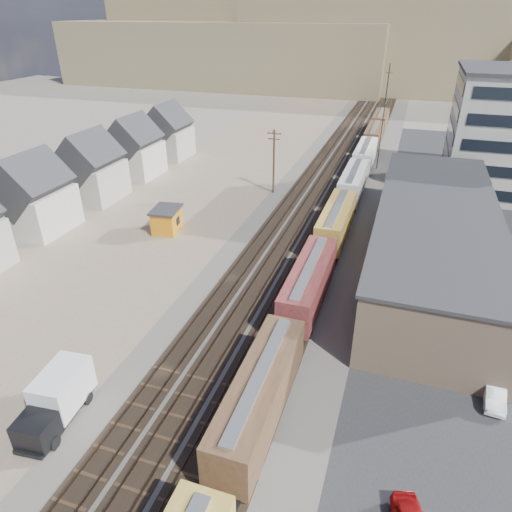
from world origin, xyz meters
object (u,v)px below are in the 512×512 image
(parked_car_white, at_px, (494,394))
(parked_car_blue, at_px, (471,194))
(box_truck, at_px, (57,399))
(freight_train, at_px, (345,200))
(maintenance_shed, at_px, (167,220))
(utility_pole_north, at_px, (274,160))

(parked_car_white, distance_m, parked_car_blue, 43.86)
(parked_car_white, xyz_separation_m, parked_car_blue, (1.47, 43.83, 0.20))
(box_truck, xyz_separation_m, parked_car_white, (29.56, 11.62, -1.14))
(freight_train, xyz_separation_m, maintenance_shed, (-21.43, -11.55, -1.15))
(parked_car_white, relative_size, parked_car_blue, 0.65)
(maintenance_shed, bearing_deg, parked_car_white, -26.80)
(maintenance_shed, height_order, parked_car_white, maintenance_shed)
(maintenance_shed, xyz_separation_m, parked_car_white, (37.34, -18.86, -0.98))
(utility_pole_north, xyz_separation_m, maintenance_shed, (-9.14, -18.16, -3.66))
(utility_pole_north, relative_size, parked_car_white, 2.50)
(freight_train, xyz_separation_m, box_truck, (-13.66, -42.03, -0.99))
(parked_car_white, bearing_deg, freight_train, 120.87)
(maintenance_shed, bearing_deg, freight_train, 28.31)
(utility_pole_north, distance_m, parked_car_white, 46.78)
(freight_train, relative_size, box_truck, 17.49)
(box_truck, distance_m, parked_car_blue, 63.55)
(freight_train, xyz_separation_m, utility_pole_north, (-12.30, 6.62, 2.50))
(box_truck, xyz_separation_m, maintenance_shed, (-7.78, 30.48, -0.16))
(freight_train, relative_size, parked_car_blue, 19.38)
(maintenance_shed, bearing_deg, utility_pole_north, 63.30)
(parked_car_blue, bearing_deg, parked_car_white, -109.73)
(utility_pole_north, height_order, box_truck, utility_pole_north)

